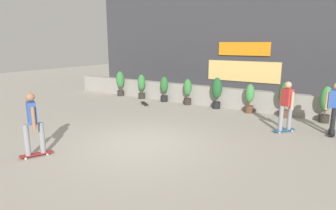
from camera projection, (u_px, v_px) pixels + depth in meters
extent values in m
plane|color=#A8A093|center=(140.00, 144.00, 8.39)|extent=(48.00, 48.00, 0.00)
cube|color=gray|center=(220.00, 97.00, 13.22)|extent=(18.00, 0.40, 0.90)
cube|color=#38383D|center=(250.00, 37.00, 15.90)|extent=(20.00, 2.00, 6.50)
cube|color=orange|center=(244.00, 49.00, 15.19)|extent=(2.80, 0.08, 0.70)
cube|color=#F2CC72|center=(243.00, 71.00, 15.45)|extent=(4.00, 0.06, 1.10)
cylinder|color=#2D2823|center=(121.00, 93.00, 15.98)|extent=(0.36, 0.36, 0.30)
cylinder|color=brown|center=(120.00, 89.00, 15.93)|extent=(0.06, 0.06, 0.15)
ellipsoid|color=#387F3D|center=(120.00, 80.00, 15.82)|extent=(0.45, 0.45, 0.92)
cylinder|color=#2D2823|center=(142.00, 96.00, 15.18)|extent=(0.36, 0.36, 0.30)
cylinder|color=brown|center=(142.00, 92.00, 15.13)|extent=(0.06, 0.06, 0.15)
ellipsoid|color=#387F3D|center=(142.00, 82.00, 15.03)|extent=(0.41, 0.41, 0.84)
cylinder|color=black|center=(164.00, 99.00, 14.42)|extent=(0.36, 0.36, 0.30)
cylinder|color=brown|center=(164.00, 94.00, 14.37)|extent=(0.06, 0.06, 0.15)
ellipsoid|color=#2D6B33|center=(164.00, 85.00, 14.27)|extent=(0.40, 0.40, 0.82)
cylinder|color=#2D2823|center=(187.00, 101.00, 13.71)|extent=(0.36, 0.36, 0.30)
cylinder|color=brown|center=(187.00, 97.00, 13.66)|extent=(0.06, 0.06, 0.15)
ellipsoid|color=#387F3D|center=(188.00, 87.00, 13.56)|extent=(0.39, 0.39, 0.79)
cylinder|color=black|center=(216.00, 105.00, 12.92)|extent=(0.36, 0.36, 0.30)
cylinder|color=brown|center=(216.00, 100.00, 12.87)|extent=(0.06, 0.06, 0.15)
ellipsoid|color=#235B2D|center=(217.00, 88.00, 12.75)|extent=(0.47, 0.47, 0.96)
cylinder|color=brown|center=(249.00, 109.00, 12.12)|extent=(0.36, 0.36, 0.30)
cylinder|color=brown|center=(249.00, 104.00, 12.08)|extent=(0.06, 0.06, 0.15)
ellipsoid|color=#428C47|center=(250.00, 93.00, 11.98)|extent=(0.38, 0.38, 0.78)
cylinder|color=brown|center=(283.00, 113.00, 11.38)|extent=(0.36, 0.36, 0.30)
cylinder|color=brown|center=(284.00, 108.00, 11.34)|extent=(0.06, 0.06, 0.15)
ellipsoid|color=#2D6B33|center=(285.00, 94.00, 11.22)|extent=(0.48, 0.48, 0.98)
cylinder|color=#2D2823|center=(324.00, 119.00, 10.62)|extent=(0.36, 0.36, 0.30)
cylinder|color=brown|center=(325.00, 113.00, 10.57)|extent=(0.06, 0.06, 0.15)
ellipsoid|color=#428C47|center=(326.00, 99.00, 10.46)|extent=(0.45, 0.45, 0.91)
cube|color=black|center=(331.00, 133.00, 9.24)|extent=(0.23, 0.81, 0.02)
cylinder|color=silver|center=(329.00, 131.00, 9.50)|extent=(0.03, 0.06, 0.06)
cylinder|color=silver|center=(334.00, 132.00, 9.42)|extent=(0.03, 0.06, 0.06)
cylinder|color=silver|center=(328.00, 135.00, 9.06)|extent=(0.03, 0.06, 0.06)
cylinder|color=silver|center=(334.00, 136.00, 8.99)|extent=(0.03, 0.06, 0.06)
cylinder|color=black|center=(333.00, 119.00, 9.30)|extent=(0.14, 0.14, 0.82)
cylinder|color=black|center=(333.00, 121.00, 8.99)|extent=(0.14, 0.14, 0.82)
cube|color=#3359B2|center=(336.00, 99.00, 9.00)|extent=(0.37, 0.21, 0.56)
cylinder|color=tan|center=(327.00, 101.00, 9.13)|extent=(0.09, 0.09, 0.58)
cube|color=maroon|center=(36.00, 154.00, 7.45)|extent=(0.52, 0.81, 0.02)
cylinder|color=silver|center=(26.00, 159.00, 7.26)|extent=(0.05, 0.06, 0.06)
cylinder|color=silver|center=(25.00, 156.00, 7.39)|extent=(0.05, 0.06, 0.06)
cylinder|color=silver|center=(47.00, 154.00, 7.53)|extent=(0.05, 0.06, 0.06)
cylinder|color=silver|center=(46.00, 152.00, 7.67)|extent=(0.05, 0.06, 0.06)
cylinder|color=gray|center=(27.00, 140.00, 7.27)|extent=(0.14, 0.14, 0.82)
cylinder|color=gray|center=(42.00, 138.00, 7.46)|extent=(0.14, 0.14, 0.82)
cube|color=#3359B2|center=(32.00, 113.00, 7.22)|extent=(0.41, 0.33, 0.56)
sphere|color=#9E7051|center=(30.00, 97.00, 7.13)|extent=(0.22, 0.22, 0.22)
cylinder|color=#9E7051|center=(33.00, 118.00, 7.04)|extent=(0.09, 0.09, 0.58)
cylinder|color=#9E7051|center=(31.00, 114.00, 7.43)|extent=(0.09, 0.09, 0.58)
cube|color=#266699|center=(284.00, 130.00, 9.52)|extent=(0.64, 0.76, 0.02)
cylinder|color=silver|center=(279.00, 133.00, 9.36)|extent=(0.06, 0.06, 0.06)
cylinder|color=silver|center=(276.00, 131.00, 9.51)|extent=(0.06, 0.06, 0.06)
cylinder|color=silver|center=(292.00, 131.00, 9.54)|extent=(0.06, 0.06, 0.06)
cylinder|color=silver|center=(288.00, 130.00, 9.69)|extent=(0.06, 0.06, 0.06)
cylinder|color=gray|center=(281.00, 118.00, 9.37)|extent=(0.14, 0.14, 0.82)
cylinder|color=gray|center=(289.00, 117.00, 9.49)|extent=(0.14, 0.14, 0.82)
cube|color=red|center=(287.00, 97.00, 9.28)|extent=(0.41, 0.38, 0.56)
sphere|color=tan|center=(288.00, 85.00, 9.19)|extent=(0.22, 0.22, 0.22)
cylinder|color=tan|center=(292.00, 101.00, 9.08)|extent=(0.09, 0.09, 0.58)
cylinder|color=tan|center=(282.00, 98.00, 9.51)|extent=(0.09, 0.09, 0.58)
cube|color=black|center=(144.00, 103.00, 13.72)|extent=(0.76, 0.65, 0.02)
cylinder|color=silver|center=(147.00, 105.00, 13.52)|extent=(0.06, 0.06, 0.06)
cylinder|color=silver|center=(144.00, 105.00, 13.47)|extent=(0.06, 0.06, 0.06)
cylinder|color=silver|center=(145.00, 103.00, 14.00)|extent=(0.06, 0.06, 0.06)
cylinder|color=silver|center=(141.00, 103.00, 13.95)|extent=(0.06, 0.06, 0.06)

